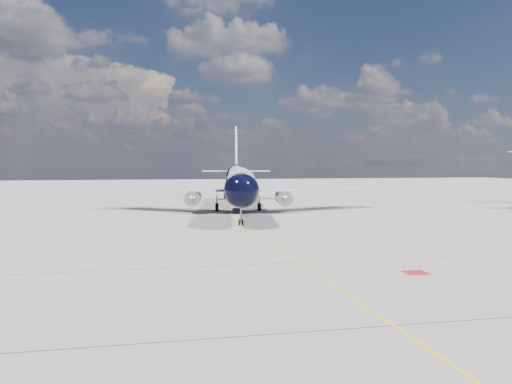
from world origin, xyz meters
The scene contains 4 objects.
ground centered at (0.00, 30.00, 0.00)m, with size 320.00×320.00×0.00m, color gray.
taxiway_centerline centered at (0.00, 25.00, 0.00)m, with size 0.16×160.00×0.01m, color yellow.
red_marking centered at (6.80, -10.00, 0.00)m, with size 1.60×1.60×0.01m, color maroon.
main_airliner centered at (2.38, 36.86, 4.64)m, with size 42.02×51.59×14.94m.
Camera 1 is at (-10.86, -40.95, 7.54)m, focal length 35.00 mm.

